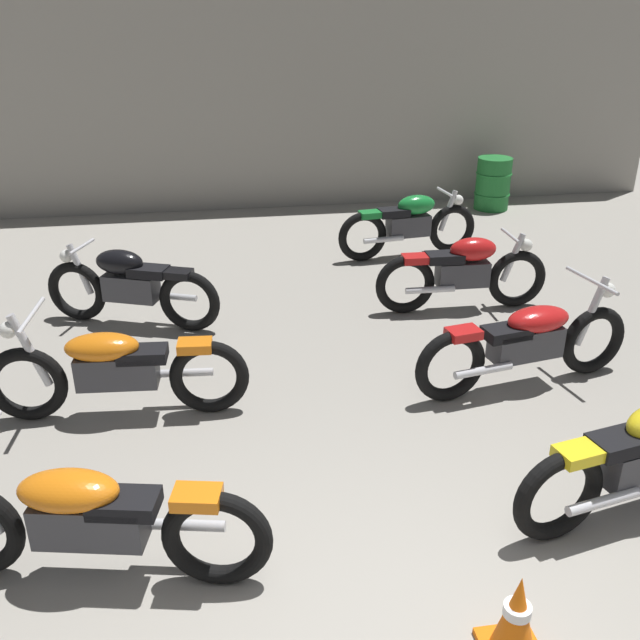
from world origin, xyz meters
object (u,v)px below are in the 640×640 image
(motorcycle_left_row_0, at_px, (88,518))
(motorcycle_right_row_1, at_px, (527,341))
(oil_drum, at_px, (493,184))
(motorcycle_right_row_3, at_px, (409,224))
(traffic_cone, at_px, (516,618))
(motorcycle_left_row_1, at_px, (116,368))
(motorcycle_left_row_2, at_px, (130,285))
(motorcycle_right_row_2, at_px, (463,271))

(motorcycle_left_row_0, relative_size, motorcycle_right_row_1, 1.00)
(oil_drum, bearing_deg, motorcycle_right_row_3, -134.21)
(motorcycle_right_row_1, relative_size, traffic_cone, 3.99)
(motorcycle_left_row_1, bearing_deg, motorcycle_left_row_2, 90.86)
(motorcycle_right_row_3, height_order, oil_drum, motorcycle_right_row_3)
(motorcycle_right_row_2, relative_size, oil_drum, 2.32)
(motorcycle_left_row_0, xyz_separation_m, traffic_cone, (2.29, -0.93, -0.19))
(motorcycle_left_row_0, height_order, motorcycle_left_row_2, motorcycle_left_row_0)
(motorcycle_left_row_0, xyz_separation_m, motorcycle_right_row_2, (3.58, 3.54, 0.01))
(motorcycle_left_row_1, xyz_separation_m, motorcycle_right_row_1, (3.58, -0.07, 0.00))
(motorcycle_left_row_1, bearing_deg, motorcycle_right_row_3, 45.11)
(motorcycle_left_row_2, height_order, motorcycle_right_row_2, same)
(motorcycle_right_row_2, relative_size, motorcycle_right_row_3, 1.00)
(motorcycle_left_row_1, bearing_deg, motorcycle_left_row_0, -89.31)
(motorcycle_right_row_2, xyz_separation_m, traffic_cone, (-1.29, -4.48, -0.20))
(motorcycle_right_row_2, xyz_separation_m, motorcycle_right_row_3, (-0.11, 1.84, 0.00))
(motorcycle_right_row_1, relative_size, oil_drum, 2.54)
(motorcycle_right_row_3, bearing_deg, motorcycle_right_row_1, -88.74)
(motorcycle_right_row_2, xyz_separation_m, oil_drum, (1.91, 3.91, -0.03))
(motorcycle_left_row_1, bearing_deg, motorcycle_right_row_2, 24.90)
(motorcycle_left_row_0, bearing_deg, motorcycle_right_row_1, 26.85)
(motorcycle_right_row_1, height_order, traffic_cone, motorcycle_right_row_1)
(motorcycle_left_row_2, height_order, oil_drum, motorcycle_left_row_2)
(motorcycle_left_row_0, distance_m, motorcycle_right_row_2, 5.04)
(traffic_cone, bearing_deg, oil_drum, 69.12)
(motorcycle_left_row_1, relative_size, motorcycle_right_row_3, 1.10)
(traffic_cone, bearing_deg, motorcycle_left_row_0, 157.82)
(motorcycle_right_row_2, distance_m, traffic_cone, 4.67)
(motorcycle_left_row_1, bearing_deg, traffic_cone, -50.47)
(motorcycle_left_row_0, xyz_separation_m, motorcycle_right_row_3, (3.48, 5.38, 0.01))
(motorcycle_right_row_3, distance_m, traffic_cone, 6.43)
(motorcycle_left_row_2, height_order, motorcycle_right_row_1, motorcycle_right_row_1)
(motorcycle_right_row_3, height_order, traffic_cone, motorcycle_right_row_3)
(motorcycle_left_row_0, relative_size, traffic_cone, 3.97)
(motorcycle_right_row_1, xyz_separation_m, oil_drum, (1.94, 5.66, -0.03))
(motorcycle_right_row_1, height_order, oil_drum, motorcycle_right_row_1)
(motorcycle_right_row_3, bearing_deg, motorcycle_left_row_1, -134.89)
(motorcycle_left_row_2, distance_m, motorcycle_right_row_1, 4.09)
(motorcycle_right_row_1, height_order, motorcycle_right_row_3, motorcycle_right_row_1)
(motorcycle_left_row_0, relative_size, motorcycle_right_row_2, 1.09)
(motorcycle_left_row_2, distance_m, motorcycle_right_row_2, 3.64)
(motorcycle_left_row_1, distance_m, motorcycle_right_row_3, 4.96)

